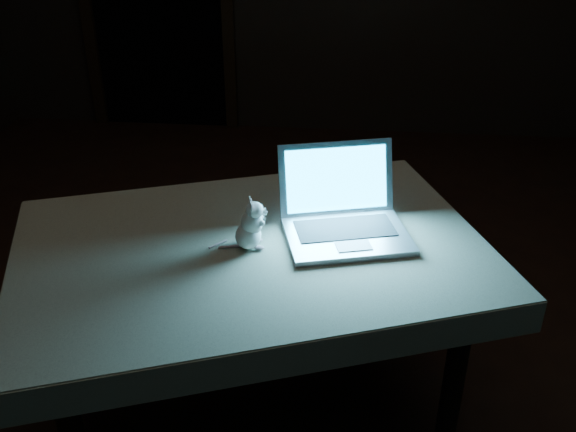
# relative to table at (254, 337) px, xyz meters

# --- Properties ---
(floor) EXTENTS (5.00, 5.00, 0.00)m
(floor) POSITION_rel_table_xyz_m (0.04, 0.27, -0.34)
(floor) COLOR black
(floor) RESTS_ON ground
(table) EXTENTS (1.49, 1.22, 0.69)m
(table) POSITION_rel_table_xyz_m (0.00, 0.00, 0.00)
(table) COLOR black
(table) RESTS_ON floor
(tablecloth) EXTENTS (1.59, 1.28, 0.10)m
(tablecloth) POSITION_rel_table_xyz_m (0.02, -0.01, 0.30)
(tablecloth) COLOR #BCB59B
(tablecloth) RESTS_ON table
(laptop) EXTENTS (0.44, 0.41, 0.25)m
(laptop) POSITION_rel_table_xyz_m (0.29, 0.06, 0.48)
(laptop) COLOR #ACADB2
(laptop) RESTS_ON tablecloth
(plush_mouse) EXTENTS (0.13, 0.13, 0.16)m
(plush_mouse) POSITION_rel_table_xyz_m (-0.01, -0.01, 0.43)
(plush_mouse) COLOR white
(plush_mouse) RESTS_ON tablecloth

